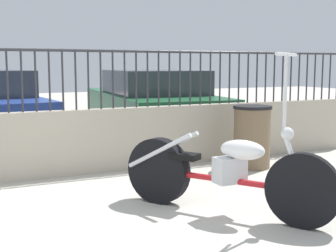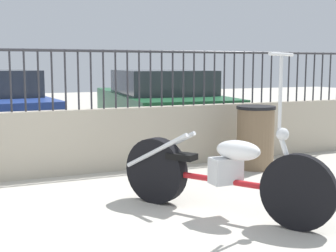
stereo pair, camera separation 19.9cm
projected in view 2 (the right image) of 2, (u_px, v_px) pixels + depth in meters
name	position (u px, v px, depth m)	size (l,w,h in m)	color
motorcycle_red	(210.00, 172.00, 4.37)	(1.25, 1.83, 1.50)	black
trash_bin	(255.00, 137.00, 6.27)	(0.52, 0.52, 0.84)	brown
car_green	(159.00, 102.00, 9.18)	(2.26, 4.74, 1.28)	black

